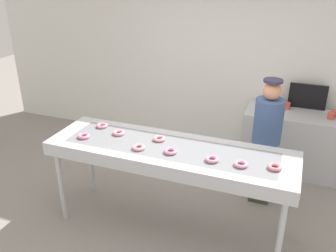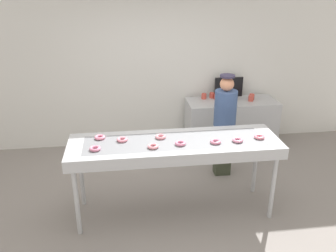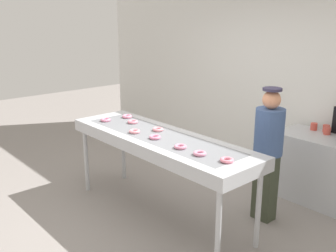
{
  "view_description": "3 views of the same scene",
  "coord_description": "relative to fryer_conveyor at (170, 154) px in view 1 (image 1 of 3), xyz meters",
  "views": [
    {
      "loc": [
        1.15,
        -3.04,
        2.71
      ],
      "look_at": [
        -0.09,
        0.2,
        1.15
      ],
      "focal_mm": 38.06,
      "sensor_mm": 36.0,
      "label": 1
    },
    {
      "loc": [
        -0.61,
        -3.93,
        2.85
      ],
      "look_at": [
        -0.06,
        0.14,
        1.15
      ],
      "focal_mm": 38.43,
      "sensor_mm": 36.0,
      "label": 2
    },
    {
      "loc": [
        3.26,
        -2.75,
        2.36
      ],
      "look_at": [
        0.02,
        0.11,
        1.11
      ],
      "focal_mm": 41.53,
      "sensor_mm": 36.0,
      "label": 3
    }
  ],
  "objects": [
    {
      "name": "ground_plane",
      "position": [
        0.0,
        0.0,
        -0.93
      ],
      "size": [
        16.0,
        16.0,
        0.0
      ],
      "primitive_type": "plane",
      "color": "gray"
    },
    {
      "name": "back_wall",
      "position": [
        0.0,
        2.26,
        0.76
      ],
      "size": [
        8.0,
        0.12,
        3.39
      ],
      "primitive_type": "cube",
      "color": "white",
      "rests_on": "ground"
    },
    {
      "name": "fryer_conveyor",
      "position": [
        0.0,
        0.0,
        0.0
      ],
      "size": [
        2.59,
        0.77,
        1.01
      ],
      "color": "#B7BABF",
      "rests_on": "ground"
    },
    {
      "name": "strawberry_donut_0",
      "position": [
        0.05,
        -0.11,
        0.1
      ],
      "size": [
        0.18,
        0.18,
        0.04
      ],
      "primitive_type": "torus",
      "rotation": [
        0.0,
        0.0,
        0.55
      ],
      "color": "pink",
      "rests_on": "fryer_conveyor"
    },
    {
      "name": "strawberry_donut_1",
      "position": [
        1.05,
        -0.06,
        0.1
      ],
      "size": [
        0.18,
        0.18,
        0.04
      ],
      "primitive_type": "torus",
      "rotation": [
        0.0,
        0.0,
        2.07
      ],
      "color": "pink",
      "rests_on": "fryer_conveyor"
    },
    {
      "name": "strawberry_donut_2",
      "position": [
        -0.16,
        0.11,
        0.1
      ],
      "size": [
        0.18,
        0.18,
        0.04
      ],
      "primitive_type": "torus",
      "rotation": [
        0.0,
        0.0,
        0.45
      ],
      "color": "pink",
      "rests_on": "fryer_conveyor"
    },
    {
      "name": "strawberry_donut_3",
      "position": [
        -0.63,
        0.08,
        0.1
      ],
      "size": [
        0.17,
        0.17,
        0.04
      ],
      "primitive_type": "torus",
      "rotation": [
        0.0,
        0.0,
        2.81
      ],
      "color": "pink",
      "rests_on": "fryer_conveyor"
    },
    {
      "name": "strawberry_donut_4",
      "position": [
        0.76,
        -0.12,
        0.1
      ],
      "size": [
        0.16,
        0.16,
        0.04
      ],
      "primitive_type": "torus",
      "rotation": [
        0.0,
        0.0,
        1.3
      ],
      "color": "pink",
      "rests_on": "fryer_conveyor"
    },
    {
      "name": "strawberry_donut_5",
      "position": [
        -0.28,
        -0.15,
        0.1
      ],
      "size": [
        0.15,
        0.15,
        0.04
      ],
      "primitive_type": "torus",
      "rotation": [
        0.0,
        0.0,
        0.18
      ],
      "color": "pink",
      "rests_on": "fryer_conveyor"
    },
    {
      "name": "strawberry_donut_6",
      "position": [
        -0.95,
        -0.12,
        0.1
      ],
      "size": [
        0.16,
        0.16,
        0.04
      ],
      "primitive_type": "torus",
      "rotation": [
        0.0,
        0.0,
        0.26
      ],
      "color": "pink",
      "rests_on": "fryer_conveyor"
    },
    {
      "name": "strawberry_donut_7",
      "position": [
        0.48,
        -0.12,
        0.1
      ],
      "size": [
        0.18,
        0.18,
        0.04
      ],
      "primitive_type": "torus",
      "rotation": [
        0.0,
        0.0,
        2.07
      ],
      "color": "pink",
      "rests_on": "fryer_conveyor"
    },
    {
      "name": "strawberry_donut_8",
      "position": [
        -0.91,
        0.19,
        0.1
      ],
      "size": [
        0.15,
        0.15,
        0.04
      ],
      "primitive_type": "torus",
      "rotation": [
        0.0,
        0.0,
        1.73
      ],
      "color": "pink",
      "rests_on": "fryer_conveyor"
    },
    {
      "name": "worker_baker",
      "position": [
        0.88,
        0.87,
        -0.04
      ],
      "size": [
        0.33,
        0.33,
        1.58
      ],
      "rotation": [
        0.0,
        0.0,
        3.25
      ],
      "color": "#383E2D",
      "rests_on": "ground"
    },
    {
      "name": "prep_counter",
      "position": [
        1.29,
        1.81,
        -0.5
      ],
      "size": [
        1.57,
        0.63,
        0.87
      ],
      "primitive_type": "cube",
      "color": "#B7BABF",
      "rests_on": "ground"
    },
    {
      "name": "paper_cup_0",
      "position": [
        1.61,
        1.77,
        -0.02
      ],
      "size": [
        0.09,
        0.09,
        0.1
      ],
      "primitive_type": "cylinder",
      "color": "#CC4C3F",
      "rests_on": "prep_counter"
    },
    {
      "name": "paper_cup_1",
      "position": [
        1.04,
        1.94,
        -0.02
      ],
      "size": [
        0.09,
        0.09,
        0.1
      ],
      "primitive_type": "cylinder",
      "color": "#CC4C3F",
      "rests_on": "prep_counter"
    },
    {
      "name": "paper_cup_2",
      "position": [
        0.83,
        2.0,
        -0.02
      ],
      "size": [
        0.09,
        0.09,
        0.1
      ],
      "primitive_type": "cylinder",
      "color": "#CC4C3F",
      "rests_on": "prep_counter"
    },
    {
      "name": "paper_cup_3",
      "position": [
        1.66,
        1.86,
        -0.02
      ],
      "size": [
        0.09,
        0.09,
        0.1
      ],
      "primitive_type": "cylinder",
      "color": "#CC4C3F",
      "rests_on": "prep_counter"
    },
    {
      "name": "paper_cup_4",
      "position": [
        0.98,
        2.03,
        -0.02
      ],
      "size": [
        0.09,
        0.09,
        0.1
      ],
      "primitive_type": "cylinder",
      "color": "#CC4C3F",
      "rests_on": "prep_counter"
    },
    {
      "name": "menu_display",
      "position": [
        1.29,
        2.07,
        0.11
      ],
      "size": [
        0.51,
        0.04,
        0.35
      ],
      "primitive_type": "cube",
      "color": "black",
      "rests_on": "prep_counter"
    }
  ]
}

